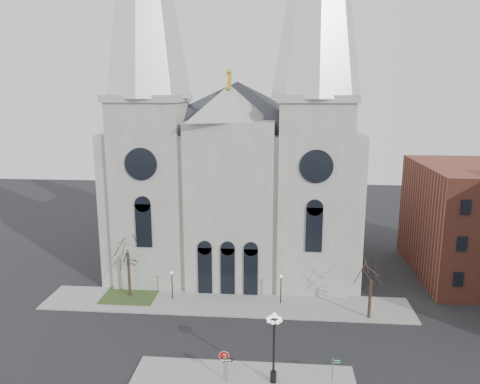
# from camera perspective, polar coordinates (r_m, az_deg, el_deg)

# --- Properties ---
(ground) EXTENTS (160.00, 160.00, 0.00)m
(ground) POSITION_cam_1_polar(r_m,az_deg,el_deg) (43.01, -3.57, -19.86)
(ground) COLOR black
(ground) RESTS_ON ground
(sidewalk_far) EXTENTS (40.00, 6.00, 0.14)m
(sidewalk_far) POSITION_cam_1_polar(r_m,az_deg,el_deg) (52.53, -1.77, -13.45)
(sidewalk_far) COLOR gray
(sidewalk_far) RESTS_ON ground
(grass_patch) EXTENTS (6.00, 5.00, 0.18)m
(grass_patch) POSITION_cam_1_polar(r_m,az_deg,el_deg) (55.66, -13.24, -12.22)
(grass_patch) COLOR #2D441D
(grass_patch) RESTS_ON ground
(cathedral) EXTENTS (33.00, 26.66, 54.00)m
(cathedral) POSITION_cam_1_polar(r_m,az_deg,el_deg) (59.29, -0.56, 8.03)
(cathedral) COLOR gray
(cathedral) RESTS_ON ground
(bg_building_brick) EXTENTS (14.00, 18.00, 14.00)m
(bg_building_brick) POSITION_cam_1_polar(r_m,az_deg,el_deg) (64.89, 26.84, -3.23)
(bg_building_brick) COLOR brown
(bg_building_brick) RESTS_ON ground
(tree_left) EXTENTS (3.20, 3.20, 7.50)m
(tree_left) POSITION_cam_1_polar(r_m,az_deg,el_deg) (53.65, -13.53, -6.87)
(tree_left) COLOR black
(tree_left) RESTS_ON ground
(tree_right) EXTENTS (3.20, 3.20, 6.00)m
(tree_right) POSITION_cam_1_polar(r_m,az_deg,el_deg) (49.51, 15.70, -10.02)
(tree_right) COLOR black
(tree_right) RESTS_ON ground
(ped_lamp_left) EXTENTS (0.32, 0.32, 3.26)m
(ped_lamp_left) POSITION_cam_1_polar(r_m,az_deg,el_deg) (53.03, -8.29, -10.64)
(ped_lamp_left) COLOR black
(ped_lamp_left) RESTS_ON sidewalk_far
(ped_lamp_right) EXTENTS (0.32, 0.32, 3.26)m
(ped_lamp_right) POSITION_cam_1_polar(r_m,az_deg,el_deg) (51.74, 5.02, -11.15)
(ped_lamp_right) COLOR black
(ped_lamp_right) RESTS_ON sidewalk_far
(stop_sign) EXTENTS (0.82, 0.37, 2.44)m
(stop_sign) POSITION_cam_1_polar(r_m,az_deg,el_deg) (39.69, -1.93, -19.63)
(stop_sign) COLOR slate
(stop_sign) RESTS_ON sidewalk_near
(globe_lamp) EXTENTS (1.53, 1.53, 5.98)m
(globe_lamp) POSITION_cam_1_polar(r_m,az_deg,el_deg) (38.29, 4.16, -17.44)
(globe_lamp) COLOR black
(globe_lamp) RESTS_ON sidewalk_near
(one_way_sign) EXTENTS (0.93, 0.14, 2.12)m
(one_way_sign) POSITION_cam_1_polar(r_m,az_deg,el_deg) (39.52, -1.63, -20.31)
(one_way_sign) COLOR slate
(one_way_sign) RESTS_ON sidewalk_near
(street_name_sign) EXTENTS (0.66, 0.10, 2.05)m
(street_name_sign) POSITION_cam_1_polar(r_m,az_deg,el_deg) (40.22, 11.35, -20.30)
(street_name_sign) COLOR slate
(street_name_sign) RESTS_ON sidewalk_near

